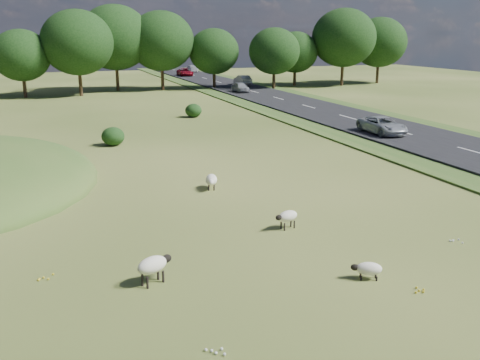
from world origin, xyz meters
The scene contains 13 objects.
ground centered at (0.00, 20.00, 0.00)m, with size 160.00×160.00×0.00m, color #344C18.
road centered at (20.00, 30.00, 0.12)m, with size 8.00×150.00×0.25m, color black.
treeline centered at (-1.06, 55.44, 6.57)m, with size 96.28×14.66×11.70m.
shrubs centered at (-4.87, 27.04, 0.67)m, with size 25.33×13.33×1.39m.
sheep_0 centered at (2.99, -5.62, 0.38)m, with size 1.07×0.77×0.60m.
sheep_1 centered at (1.24, 6.26, 0.49)m, with size 0.90×1.39×0.77m.
sheep_2 centered at (-3.70, -3.54, 0.66)m, with size 1.35×0.98×0.94m.
sheep_3 centered at (2.47, -0.43, 0.55)m, with size 1.13×0.68×0.78m.
car_0 centered at (18.10, 78.17, 0.92)m, with size 2.23×4.83×1.34m, color maroon.
car_1 centered at (21.90, 87.89, 0.93)m, with size 1.91×4.71×1.37m, color silver.
car_2 centered at (18.10, 48.22, 0.90)m, with size 1.53×3.81×1.30m, color #9DA0A5.
car_3 centered at (18.10, 15.75, 0.90)m, with size 2.16×4.69×1.30m, color #ABAEB3.
car_4 centered at (21.90, 57.74, 0.98)m, with size 1.54×4.41×1.45m, color #9FA2A6.
Camera 1 is at (-6.46, -19.34, 7.83)m, focal length 40.00 mm.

